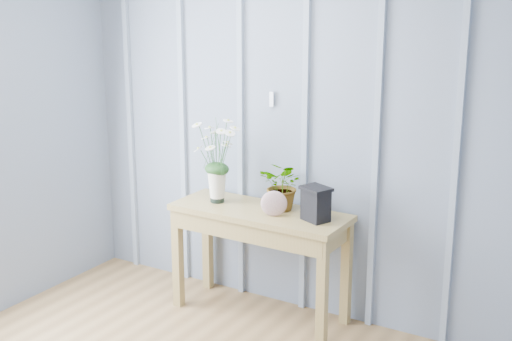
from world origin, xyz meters
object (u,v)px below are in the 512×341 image
Objects in this scene: sideboard at (260,226)px; daisy_vase at (217,148)px; felt_disc_vessel at (274,204)px; carved_box at (316,203)px.

daisy_vase is at bearing -179.64° from sideboard.
daisy_vase is 3.53× the size of felt_disc_vessel.
sideboard is 5.42× the size of carved_box.
sideboard is at bearing 178.95° from carved_box.
sideboard is at bearing 0.36° from daisy_vase.
carved_box reaches higher than sideboard.
carved_box is (0.27, 0.06, 0.03)m from felt_disc_vessel.
sideboard is 0.26m from felt_disc_vessel.
daisy_vase is 2.72× the size of carved_box.
felt_disc_vessel is at bearing -25.35° from sideboard.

